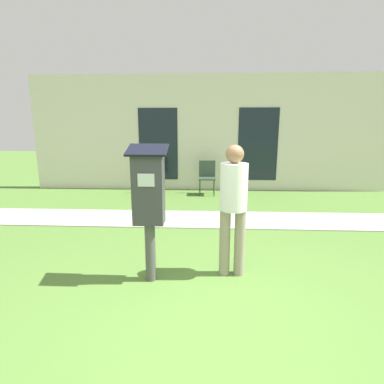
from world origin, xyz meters
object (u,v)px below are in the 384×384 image
outdoor_chair_left (155,175)px  person_standing (233,201)px  outdoor_chair_middle (207,175)px  parking_meter (149,196)px

outdoor_chair_left → person_standing: bearing=-57.6°
person_standing → outdoor_chair_left: 4.82m
outdoor_chair_middle → person_standing: bearing=-108.7°
outdoor_chair_left → outdoor_chair_middle: 1.40m
person_standing → outdoor_chair_middle: size_ratio=1.76×
person_standing → outdoor_chair_left: size_ratio=1.76×
parking_meter → person_standing: size_ratio=1.01×
parking_meter → outdoor_chair_middle: parking_meter is taller
parking_meter → person_standing: parking_meter is taller
parking_meter → person_standing: bearing=11.1°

